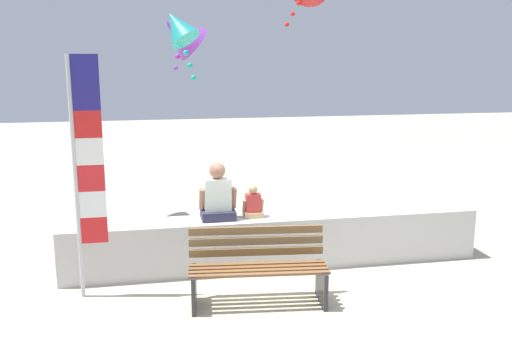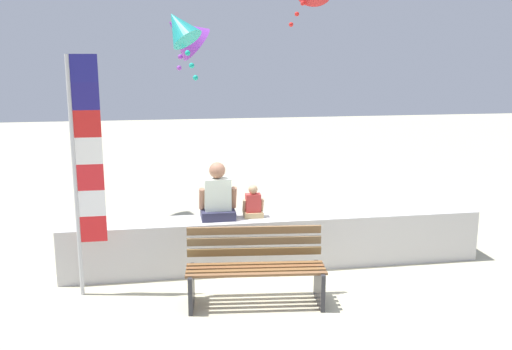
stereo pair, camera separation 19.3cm
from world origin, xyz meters
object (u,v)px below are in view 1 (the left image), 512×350
Objects in this scene: flag_banner at (84,163)px; kite_purple at (180,33)px; park_bench at (258,269)px; kite_teal at (178,27)px; person_adult at (218,197)px; person_child at (253,204)px.

flag_banner is 3.11m from kite_purple.
park_bench is 3.57m from kite_teal.
kite_teal reaches higher than park_bench.
person_adult is (-0.33, 1.17, 0.61)m from park_bench.
flag_banner is 2.73× the size of kite_teal.
kite_teal is 0.95m from kite_purple.
kite_purple is (0.09, 0.95, -0.05)m from kite_teal.
flag_banner is at bearing -131.72° from kite_teal.
kite_teal is (-0.92, 0.78, 2.40)m from person_child.
person_adult reaches higher than person_child.
park_bench is 1.27m from person_child.
flag_banner reaches higher than person_adult.
kite_purple is (-0.67, 2.89, 2.84)m from park_bench.
kite_purple reaches higher than flag_banner.
park_bench is 1.36m from person_adult.
kite_purple is at bearing 115.71° from person_child.
park_bench is at bearing -74.34° from person_adult.
person_adult is at bearing -78.81° from kite_purple.
person_child is 0.42× the size of kite_teal.
kite_teal reaches higher than person_adult.
person_adult is 0.27× the size of flag_banner.
person_adult is 0.73× the size of kite_teal.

